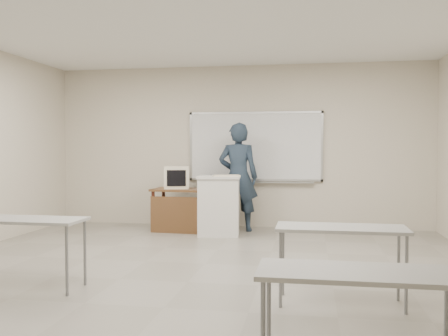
% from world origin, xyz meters
% --- Properties ---
extents(floor, '(7.00, 8.00, 0.01)m').
position_xyz_m(floor, '(0.00, 0.00, -0.01)').
color(floor, gray).
rests_on(floor, ground).
extents(whiteboard, '(2.48, 0.10, 1.31)m').
position_xyz_m(whiteboard, '(0.30, 3.97, 1.48)').
color(whiteboard, white).
rests_on(whiteboard, floor).
extents(student_desks, '(4.40, 2.20, 0.73)m').
position_xyz_m(student_desks, '(-0.00, -1.35, 0.67)').
color(student_desks, '#999994').
rests_on(student_desks, floor).
extents(instructor_desk, '(1.27, 0.64, 0.75)m').
position_xyz_m(instructor_desk, '(-0.80, 3.19, 0.52)').
color(instructor_desk, brown).
rests_on(instructor_desk, floor).
extents(podium, '(0.71, 0.52, 1.00)m').
position_xyz_m(podium, '(-0.20, 2.96, 0.50)').
color(podium, silver).
rests_on(podium, floor).
extents(crt_monitor, '(0.43, 0.48, 0.41)m').
position_xyz_m(crt_monitor, '(-1.05, 3.37, 0.94)').
color(crt_monitor, beige).
rests_on(crt_monitor, instructor_desk).
extents(laptop, '(0.31, 0.29, 0.23)m').
position_xyz_m(laptop, '(-0.40, 3.45, 0.81)').
color(laptop, black).
rests_on(laptop, instructor_desk).
extents(mouse, '(0.12, 0.09, 0.04)m').
position_xyz_m(mouse, '(-0.25, 3.10, 0.77)').
color(mouse, gray).
rests_on(mouse, instructor_desk).
extents(keyboard, '(0.47, 0.28, 0.02)m').
position_xyz_m(keyboard, '(-0.05, 2.84, 1.01)').
color(keyboard, beige).
rests_on(keyboard, podium).
extents(presenter, '(0.71, 0.47, 1.91)m').
position_xyz_m(presenter, '(0.05, 3.48, 0.96)').
color(presenter, black).
rests_on(presenter, floor).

